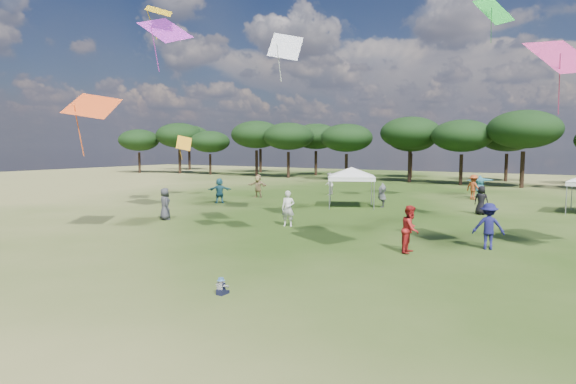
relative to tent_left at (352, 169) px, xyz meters
The scene contains 5 objects.
ground 22.71m from the tent_left, 76.98° to the right, with size 140.00×140.00×0.00m, color #2D4615.
tree_line 26.65m from the tent_left, 73.61° to the left, with size 108.78×17.63×7.77m.
tent_left is the anchor object (origin of this frame).
toddler 20.26m from the tent_left, 76.52° to the right, with size 0.32×0.36×0.48m.
festival_crowd 3.05m from the tent_left, ahead, with size 29.10×23.31×1.92m.
Camera 1 is at (7.91, -7.77, 4.12)m, focal length 30.00 mm.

